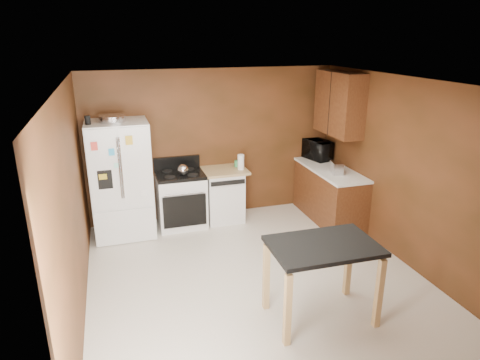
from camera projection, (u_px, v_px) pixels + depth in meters
name	position (u px, v px, depth m)	size (l,w,h in m)	color
floor	(256.00, 278.00, 5.56)	(4.50, 4.50, 0.00)	beige
ceiling	(259.00, 82.00, 4.75)	(4.50, 4.50, 0.00)	white
wall_back	(213.00, 144.00, 7.19)	(4.20, 4.20, 0.00)	brown
wall_front	(359.00, 288.00, 3.12)	(4.20, 4.20, 0.00)	brown
wall_left	(72.00, 207.00, 4.58)	(4.50, 4.50, 0.00)	brown
wall_right	(405.00, 172.00, 5.74)	(4.50, 4.50, 0.00)	brown
roasting_pan	(112.00, 118.00, 6.21)	(0.38, 0.38, 0.10)	silver
pen_cup	(88.00, 120.00, 6.02)	(0.08, 0.08, 0.12)	black
kettle	(183.00, 170.00, 6.72)	(0.17, 0.17, 0.17)	silver
paper_towel	(241.00, 162.00, 7.03)	(0.11, 0.11, 0.25)	white
green_canister	(237.00, 164.00, 7.20)	(0.09, 0.09, 0.10)	#44B169
toaster	(337.00, 168.00, 6.81)	(0.16, 0.26, 0.19)	silver
microwave	(317.00, 150.00, 7.59)	(0.56, 0.38, 0.31)	black
refrigerator	(121.00, 180.00, 6.53)	(0.90, 0.80, 1.80)	white
gas_range	(181.00, 199.00, 6.98)	(0.76, 0.68, 1.10)	white
dishwasher	(223.00, 194.00, 7.20)	(0.78, 0.63, 0.89)	white
right_cabinets	(332.00, 167.00, 7.12)	(0.63, 1.58, 2.45)	brown
island	(323.00, 256.00, 4.57)	(1.15, 0.78, 0.91)	black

